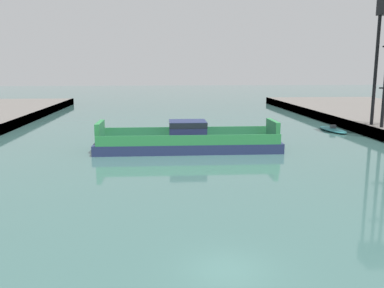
{
  "coord_description": "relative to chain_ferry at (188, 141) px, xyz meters",
  "views": [
    {
      "loc": [
        -3.02,
        -17.57,
        9.26
      ],
      "look_at": [
        0.0,
        21.4,
        2.0
      ],
      "focal_mm": 38.64,
      "sensor_mm": 36.0,
      "label": 1
    }
  ],
  "objects": [
    {
      "name": "ground_plane",
      "position": [
        -0.06,
        -28.54,
        -1.04
      ],
      "size": [
        400.0,
        400.0,
        0.0
      ],
      "primitive_type": "plane",
      "color": "#3D6660"
    },
    {
      "name": "chain_ferry",
      "position": [
        0.0,
        0.0,
        0.0
      ],
      "size": [
        20.67,
        6.49,
        3.34
      ],
      "color": "navy",
      "rests_on": "ground"
    },
    {
      "name": "moored_boat_near_right",
      "position": [
        22.32,
        12.33,
        -0.8
      ],
      "size": [
        2.76,
        7.14,
        0.94
      ],
      "color": "#237075",
      "rests_on": "ground"
    }
  ]
}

